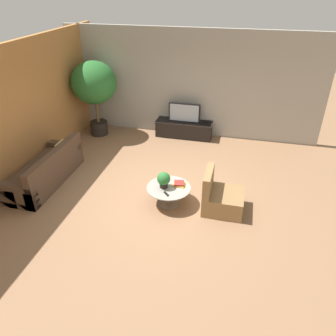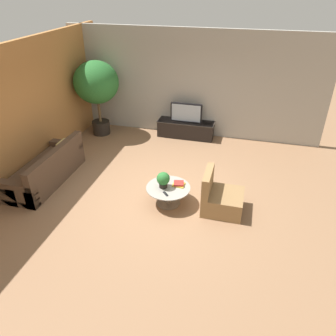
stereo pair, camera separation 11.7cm
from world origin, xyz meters
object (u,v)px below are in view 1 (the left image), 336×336
object	(u,v)px
television	(184,113)
coffee_table	(169,192)
potted_plant_tabletop	(164,179)
media_console	(184,129)
armchair_wicker	(221,198)
potted_palm_tall	(94,85)
couch_by_wall	(46,171)

from	to	relation	value
television	coffee_table	size ratio (longest dim) A/B	0.99
television	potted_plant_tabletop	bearing A→B (deg)	-85.83
television	coffee_table	xyz separation A→B (m)	(0.35, -3.34, -0.48)
media_console	armchair_wicker	xyz separation A→B (m)	(1.42, -3.28, 0.02)
coffee_table	potted_plant_tabletop	distance (m)	0.32
armchair_wicker	television	bearing A→B (deg)	23.39
coffee_table	potted_palm_tall	xyz separation A→B (m)	(-2.87, 2.91, 1.22)
coffee_table	armchair_wicker	xyz separation A→B (m)	(1.07, 0.06, -0.00)
armchair_wicker	couch_by_wall	bearing A→B (deg)	88.95
television	potted_plant_tabletop	distance (m)	3.37
potted_plant_tabletop	armchair_wicker	bearing A→B (deg)	3.45
media_console	potted_palm_tall	world-z (taller)	potted_palm_tall
television	couch_by_wall	bearing A→B (deg)	-128.73
armchair_wicker	potted_plant_tabletop	world-z (taller)	armchair_wicker
coffee_table	potted_palm_tall	distance (m)	4.27
coffee_table	potted_plant_tabletop	xyz separation A→B (m)	(-0.10, -0.02, 0.31)
media_console	coffee_table	distance (m)	3.36
couch_by_wall	media_console	bearing A→B (deg)	141.29
couch_by_wall	armchair_wicker	xyz separation A→B (m)	(3.99, -0.07, -0.02)
coffee_table	couch_by_wall	size ratio (longest dim) A/B	0.42
media_console	potted_plant_tabletop	size ratio (longest dim) A/B	4.88
coffee_table	potted_palm_tall	bearing A→B (deg)	134.57
media_console	potted_palm_tall	xyz separation A→B (m)	(-2.52, -0.43, 1.24)
media_console	television	bearing A→B (deg)	-90.00
television	armchair_wicker	xyz separation A→B (m)	(1.42, -3.28, -0.48)
coffee_table	potted_plant_tabletop	world-z (taller)	potted_plant_tabletop
media_console	coffee_table	world-z (taller)	media_console
potted_palm_tall	television	bearing A→B (deg)	9.56
media_console	potted_palm_tall	size ratio (longest dim) A/B	0.77
potted_plant_tabletop	coffee_table	bearing A→B (deg)	8.58
media_console	couch_by_wall	distance (m)	4.11
couch_by_wall	potted_palm_tall	distance (m)	3.03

